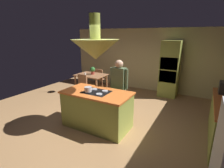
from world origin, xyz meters
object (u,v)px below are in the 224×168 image
at_px(oven_tower, 170,69).
at_px(potted_plant_on_table, 93,70).
at_px(chair_by_back_wall, 100,77).
at_px(person_at_island, 119,85).
at_px(dining_table, 91,77).
at_px(kitchen_island, 97,109).
at_px(cup_on_table, 85,74).
at_px(chair_facing_island, 81,85).
at_px(cooking_pot_on_cooktop, 88,89).

relative_size(oven_tower, potted_plant_on_table, 6.99).
bearing_deg(chair_by_back_wall, person_at_island, 133.84).
bearing_deg(dining_table, chair_by_back_wall, 90.00).
xyz_separation_m(oven_tower, person_at_island, (-0.85, -2.52, -0.10)).
xyz_separation_m(kitchen_island, cup_on_table, (-1.82, 1.88, 0.33)).
xyz_separation_m(oven_tower, dining_table, (-2.80, -1.14, -0.39)).
xyz_separation_m(chair_facing_island, chair_by_back_wall, (0.00, 1.30, 0.00)).
xyz_separation_m(dining_table, chair_by_back_wall, (0.00, 0.65, -0.16)).
bearing_deg(potted_plant_on_table, oven_tower, 21.26).
xyz_separation_m(kitchen_island, chair_facing_island, (-1.70, 1.45, 0.03)).
height_order(dining_table, person_at_island, person_at_island).
xyz_separation_m(dining_table, cooking_pot_on_cooktop, (1.54, -2.23, 0.36)).
bearing_deg(oven_tower, kitchen_island, -108.74).
bearing_deg(cooking_pot_on_cooktop, oven_tower, 69.52).
height_order(kitchen_island, oven_tower, oven_tower).
height_order(person_at_island, chair_facing_island, person_at_island).
height_order(kitchen_island, cup_on_table, kitchen_island).
xyz_separation_m(dining_table, person_at_island, (1.95, -1.38, 0.29)).
relative_size(potted_plant_on_table, cooking_pot_on_cooktop, 1.67).
xyz_separation_m(kitchen_island, potted_plant_on_table, (-1.66, 2.17, 0.46)).
bearing_deg(kitchen_island, dining_table, 128.99).
bearing_deg(chair_by_back_wall, oven_tower, -170.05).
bearing_deg(oven_tower, cooking_pot_on_cooktop, -110.48).
bearing_deg(chair_by_back_wall, cup_on_table, 81.90).
bearing_deg(chair_facing_island, oven_tower, 32.66).
distance_m(dining_table, cooking_pot_on_cooktop, 2.73).
bearing_deg(dining_table, chair_facing_island, -90.00).
distance_m(dining_table, chair_facing_island, 0.67).
bearing_deg(dining_table, person_at_island, -35.24).
relative_size(kitchen_island, potted_plant_on_table, 5.71).
distance_m(chair_facing_island, chair_by_back_wall, 1.30).
xyz_separation_m(potted_plant_on_table, cooking_pot_on_cooktop, (1.50, -2.30, 0.09)).
xyz_separation_m(chair_by_back_wall, cup_on_table, (-0.12, -0.87, 0.30)).
xyz_separation_m(kitchen_island, oven_tower, (1.10, 3.24, 0.58)).
xyz_separation_m(chair_facing_island, potted_plant_on_table, (0.04, 0.72, 0.42)).
distance_m(cup_on_table, cooking_pot_on_cooktop, 2.62).
bearing_deg(cup_on_table, chair_facing_island, -74.21).
height_order(kitchen_island, chair_facing_island, kitchen_island).
relative_size(oven_tower, chair_by_back_wall, 2.41).
xyz_separation_m(kitchen_island, chair_by_back_wall, (-1.70, 2.75, 0.03)).
bearing_deg(dining_table, oven_tower, 22.21).
distance_m(oven_tower, cup_on_table, 3.23).
relative_size(kitchen_island, oven_tower, 0.82).
relative_size(kitchen_island, person_at_island, 1.04).
xyz_separation_m(chair_by_back_wall, potted_plant_on_table, (0.04, -0.58, 0.42)).
relative_size(person_at_island, cup_on_table, 18.36).
height_order(oven_tower, cooking_pot_on_cooktop, oven_tower).
distance_m(kitchen_island, cup_on_table, 2.64).
relative_size(dining_table, potted_plant_on_table, 3.80).
height_order(kitchen_island, cooking_pot_on_cooktop, cooking_pot_on_cooktop).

